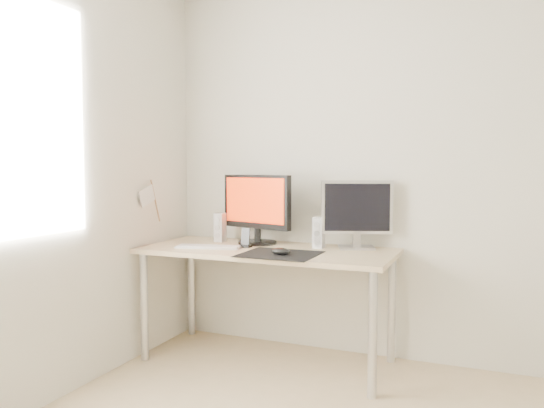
% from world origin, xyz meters
% --- Properties ---
extents(wall_back, '(3.50, 0.00, 3.50)m').
position_xyz_m(wall_back, '(0.00, 1.75, 1.25)').
color(wall_back, silver).
rests_on(wall_back, ground).
extents(mousepad, '(0.45, 0.40, 0.00)m').
position_xyz_m(mousepad, '(-0.77, 1.20, 0.73)').
color(mousepad, black).
rests_on(mousepad, desk).
extents(mouse, '(0.12, 0.07, 0.04)m').
position_xyz_m(mouse, '(-0.75, 1.17, 0.75)').
color(mouse, black).
rests_on(mouse, mousepad).
extents(desk, '(1.60, 0.70, 0.73)m').
position_xyz_m(desk, '(-0.93, 1.38, 0.65)').
color(desk, '#D1B587').
rests_on(desk, ground).
extents(main_monitor, '(0.54, 0.32, 0.47)m').
position_xyz_m(main_monitor, '(-1.08, 1.55, 0.98)').
color(main_monitor, black).
rests_on(main_monitor, desk).
extents(second_monitor, '(0.43, 0.23, 0.43)m').
position_xyz_m(second_monitor, '(-0.41, 1.60, 0.97)').
color(second_monitor, '#AFAFB1').
rests_on(second_monitor, desk).
extents(speaker_left, '(0.06, 0.08, 0.20)m').
position_xyz_m(speaker_left, '(-1.36, 1.55, 0.83)').
color(speaker_left, silver).
rests_on(speaker_left, desk).
extents(speaker_right, '(0.06, 0.08, 0.20)m').
position_xyz_m(speaker_right, '(-0.63, 1.53, 0.83)').
color(speaker_right, silver).
rests_on(speaker_right, desk).
extents(keyboard, '(0.44, 0.20, 0.02)m').
position_xyz_m(keyboard, '(-1.29, 1.26, 0.74)').
color(keyboard, silver).
rests_on(keyboard, desk).
extents(phone_dock, '(0.07, 0.06, 0.13)m').
position_xyz_m(phone_dock, '(-1.08, 1.38, 0.77)').
color(phone_dock, black).
rests_on(phone_dock, desk).
extents(pennant, '(0.01, 0.23, 0.29)m').
position_xyz_m(pennant, '(-1.72, 1.24, 1.05)').
color(pennant, '#A57F54').
rests_on(pennant, wall_left).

